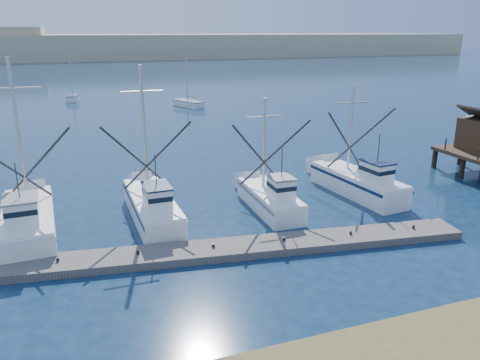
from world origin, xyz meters
The scene contains 7 objects.
ground centered at (0.00, 0.00, 0.00)m, with size 500.00×500.00×0.00m, color #0D213A.
floating_dock centered at (-6.74, 5.51, 0.22)m, with size 33.00×2.20×0.44m, color #605B56.
dune_ridge centered at (0.00, 210.00, 5.00)m, with size 360.00×60.00×10.00m, color tan.
trawler_fleet centered at (-7.23, 10.79, 0.96)m, with size 32.79×8.89×10.25m.
sailboat_near centered at (6.23, 56.47, 0.49)m, with size 4.09×6.12×8.10m.
sailboat_far centered at (-11.04, 69.91, 0.50)m, with size 2.39×5.28×8.10m.
flying_gull centered at (13.66, 7.24, 6.14)m, with size 0.98×0.18×0.18m.
Camera 1 is at (-11.11, -16.93, 11.63)m, focal length 35.00 mm.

